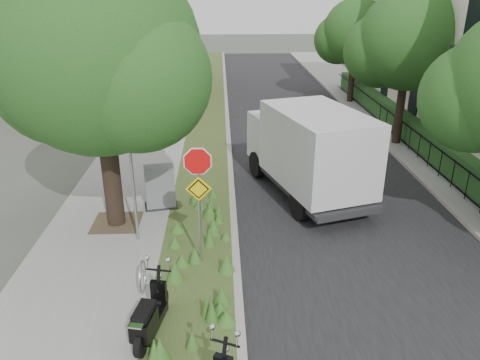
% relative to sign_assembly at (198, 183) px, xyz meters
% --- Properties ---
extents(ground, '(120.00, 120.00, 0.00)m').
position_rel_sign_assembly_xyz_m(ground, '(1.40, -0.58, -2.33)').
color(ground, '#4C5147').
rests_on(ground, ground).
extents(sidewalk_near, '(3.50, 60.00, 0.12)m').
position_rel_sign_assembly_xyz_m(sidewalk_near, '(-2.85, 9.42, -2.27)').
color(sidewalk_near, gray).
rests_on(sidewalk_near, ground).
extents(verge, '(2.00, 60.00, 0.12)m').
position_rel_sign_assembly_xyz_m(verge, '(-0.10, 9.42, -2.27)').
color(verge, '#35491F').
rests_on(verge, ground).
extents(kerb_near, '(0.20, 60.00, 0.13)m').
position_rel_sign_assembly_xyz_m(kerb_near, '(0.90, 9.42, -2.26)').
color(kerb_near, '#9E9991').
rests_on(kerb_near, ground).
extents(road, '(7.00, 60.00, 0.01)m').
position_rel_sign_assembly_xyz_m(road, '(4.40, 9.42, -2.32)').
color(road, black).
rests_on(road, ground).
extents(kerb_far, '(0.20, 60.00, 0.13)m').
position_rel_sign_assembly_xyz_m(kerb_far, '(7.90, 9.42, -2.26)').
color(kerb_far, '#9E9991').
rests_on(kerb_far, ground).
extents(footpath_far, '(3.20, 60.00, 0.12)m').
position_rel_sign_assembly_xyz_m(footpath_far, '(9.60, 9.42, -2.27)').
color(footpath_far, gray).
rests_on(footpath_far, ground).
extents(street_tree_main, '(6.21, 5.54, 7.66)m').
position_rel_sign_assembly_xyz_m(street_tree_main, '(-2.68, 2.28, 2.48)').
color(street_tree_main, black).
rests_on(street_tree_main, ground).
extents(bare_post, '(0.08, 0.08, 4.00)m').
position_rel_sign_assembly_xyz_m(bare_post, '(-1.80, 1.22, -0.21)').
color(bare_post, '#A5A8AD').
rests_on(bare_post, ground).
extents(bike_hoop, '(0.06, 0.78, 0.77)m').
position_rel_sign_assembly_xyz_m(bike_hoop, '(-1.30, -1.18, -1.83)').
color(bike_hoop, '#A5A8AD').
rests_on(bike_hoop, ground).
extents(sign_assembly, '(0.94, 0.08, 3.22)m').
position_rel_sign_assembly_xyz_m(sign_assembly, '(0.00, 0.00, 0.00)').
color(sign_assembly, '#A5A8AD').
rests_on(sign_assembly, ground).
extents(fence_far, '(0.04, 24.00, 1.00)m').
position_rel_sign_assembly_xyz_m(fence_far, '(8.60, 9.42, -1.66)').
color(fence_far, black).
rests_on(fence_far, ground).
extents(hedge_far, '(1.00, 24.00, 1.10)m').
position_rel_sign_assembly_xyz_m(hedge_far, '(9.30, 9.42, -1.66)').
color(hedge_far, '#17421D').
rests_on(hedge_far, footpath_far).
extents(brick_building, '(9.40, 10.40, 8.30)m').
position_rel_sign_assembly_xyz_m(brick_building, '(-8.10, 21.42, 1.88)').
color(brick_building, maroon).
rests_on(brick_building, ground).
extents(far_tree_b, '(4.83, 4.31, 6.56)m').
position_rel_sign_assembly_xyz_m(far_tree_b, '(8.34, 9.46, 2.04)').
color(far_tree_b, black).
rests_on(far_tree_b, ground).
extents(far_tree_c, '(4.37, 3.89, 5.93)m').
position_rel_sign_assembly_xyz_m(far_tree_c, '(8.34, 17.46, 1.63)').
color(far_tree_c, black).
rests_on(far_tree_c, ground).
extents(scooter_near, '(0.62, 1.81, 0.87)m').
position_rel_sign_assembly_xyz_m(scooter_near, '(-0.94, -2.81, -1.78)').
color(scooter_near, black).
rests_on(scooter_near, ground).
extents(box_truck, '(3.78, 6.16, 2.61)m').
position_rel_sign_assembly_xyz_m(box_truck, '(3.46, 4.25, -0.62)').
color(box_truck, '#262628').
rests_on(box_truck, ground).
extents(utility_cabinet, '(1.13, 0.86, 1.36)m').
position_rel_sign_assembly_xyz_m(utility_cabinet, '(-1.40, 3.29, -1.56)').
color(utility_cabinet, '#262628').
rests_on(utility_cabinet, ground).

